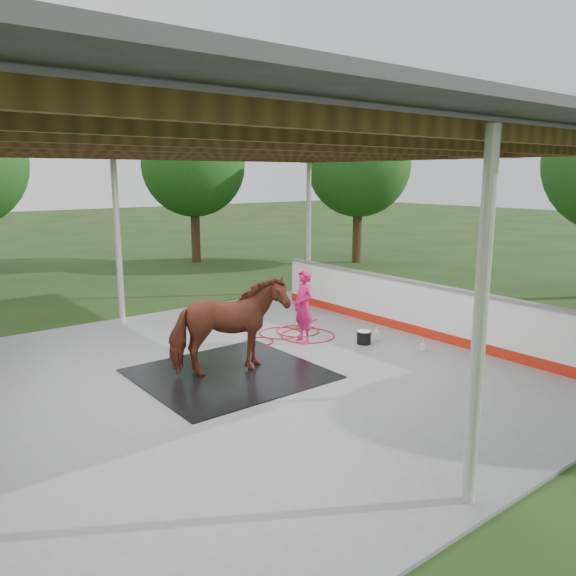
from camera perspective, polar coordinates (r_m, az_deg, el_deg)
ground at (r=9.75m, az=-5.93°, el=-9.23°), size 100.00×100.00×0.00m
concrete_slab at (r=9.75m, az=-5.93°, el=-9.09°), size 12.00×10.00×0.05m
pavilion_structure at (r=9.15m, az=-6.46°, el=14.71°), size 12.60×10.60×4.05m
dasher_board at (r=12.52m, az=12.11°, el=-1.92°), size 0.16×8.00×1.15m
tree_belt at (r=10.06m, az=-7.71°, el=13.36°), size 28.00×28.00×5.80m
rubber_mat at (r=9.85m, az=-5.96°, el=-8.64°), size 2.95×2.77×0.02m
horse at (r=9.60m, az=-6.06°, el=-3.91°), size 2.13×1.37×1.66m
handler at (r=11.41m, az=1.59°, el=-1.86°), size 0.44×0.60×1.51m
wash_bucket at (r=11.55m, az=7.72°, el=-4.97°), size 0.29×0.29×0.27m
soap_bottle_a at (r=11.78m, az=9.02°, el=-4.64°), size 0.16×0.16×0.30m
soap_bottle_b at (r=11.33m, az=13.56°, el=-5.71°), size 0.13×0.13×0.21m
hose_coil at (r=12.12m, az=0.55°, el=-4.71°), size 2.43×1.56×0.02m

